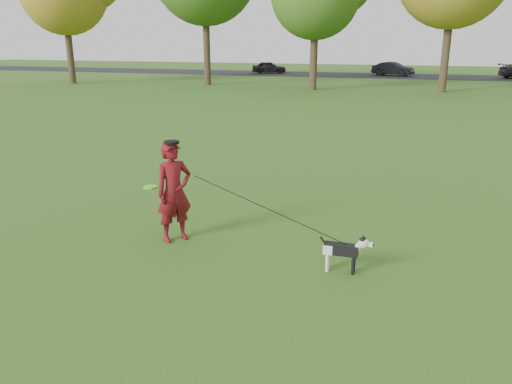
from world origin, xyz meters
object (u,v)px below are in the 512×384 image
(man, at_px, (174,192))
(car_mid, at_px, (393,69))
(dog, at_px, (345,249))
(car_left, at_px, (269,67))

(man, height_order, car_mid, man)
(dog, height_order, car_mid, car_mid)
(man, relative_size, dog, 2.16)
(man, height_order, dog, man)
(car_mid, bearing_deg, dog, -158.89)
(dog, relative_size, car_left, 0.23)
(dog, bearing_deg, car_mid, 91.44)
(car_left, bearing_deg, dog, -179.86)
(man, height_order, car_left, man)
(car_left, distance_m, car_mid, 11.47)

